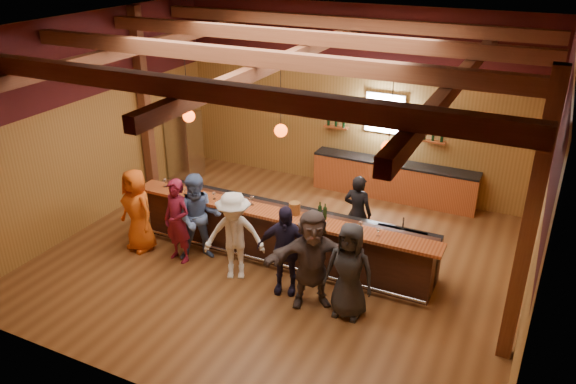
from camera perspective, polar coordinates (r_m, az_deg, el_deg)
name	(u,v)px	position (r m, az deg, el deg)	size (l,w,h in m)	color
room	(282,102)	(10.08, -0.61, 9.11)	(9.04, 9.00, 4.52)	brown
bar_counter	(285,233)	(11.19, -0.26, -4.16)	(6.30, 1.07, 1.11)	black
back_bar_cabinet	(393,180)	(13.87, 10.65, 1.19)	(4.00, 0.52, 0.95)	brown
window	(385,113)	(13.64, 9.81, 7.90)	(0.95, 0.09, 0.95)	silver
framed_pictures	(421,116)	(13.42, 13.38, 7.53)	(5.35, 0.05, 0.45)	black
wine_shelves	(383,131)	(13.71, 9.60, 6.11)	(3.00, 0.18, 0.30)	brown
pendant_lights	(281,130)	(10.18, -0.74, 6.30)	(4.24, 0.24, 1.37)	black
stainless_fridge	(185,145)	(14.92, -10.45, 4.68)	(0.70, 0.70, 1.80)	silver
customer_orange	(137,210)	(11.69, -15.05, -1.80)	(0.85, 0.56, 1.75)	#DA5814
customer_redvest	(177,221)	(11.11, -11.18, -2.91)	(0.63, 0.41, 1.72)	maroon
customer_denim	(199,218)	(11.08, -9.03, -2.59)	(0.88, 0.68, 1.80)	#526CA4
customer_white	(234,236)	(10.40, -5.49, -4.48)	(1.13, 0.65, 1.75)	white
customer_navy	(285,250)	(9.97, -0.34, -5.88)	(1.00, 0.42, 1.71)	#1D1932
customer_brown	(312,259)	(9.62, 2.46, -6.81)	(1.68, 0.54, 1.81)	#4D403D
customer_dark	(349,271)	(9.43, 6.25, -7.96)	(0.84, 0.55, 1.73)	#242426
bartender	(357,213)	(11.39, 7.07, -2.13)	(0.59, 0.39, 1.63)	black
ice_bucket	(295,208)	(10.58, 0.67, -1.66)	(0.22, 0.22, 0.23)	brown
bottle_a	(320,212)	(10.43, 3.25, -2.03)	(0.07, 0.07, 0.33)	black
bottle_b	(325,213)	(10.40, 3.77, -2.16)	(0.07, 0.07, 0.32)	black
glass_a	(165,181)	(11.97, -12.42, 1.12)	(0.08, 0.08, 0.19)	silver
glass_b	(185,190)	(11.54, -10.47, 0.25)	(0.07, 0.07, 0.16)	silver
glass_c	(214,194)	(11.26, -7.53, -0.16)	(0.07, 0.07, 0.17)	silver
glass_d	(234,199)	(10.95, -5.49, -0.71)	(0.08, 0.08, 0.19)	silver
glass_e	(252,199)	(10.93, -3.72, -0.66)	(0.09, 0.09, 0.19)	silver
glass_f	(312,214)	(10.31, 2.49, -2.29)	(0.09, 0.09, 0.19)	silver
glass_g	(360,223)	(10.10, 7.37, -3.19)	(0.08, 0.08, 0.18)	silver
glass_h	(378,230)	(9.93, 9.16, -3.84)	(0.08, 0.08, 0.17)	silver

